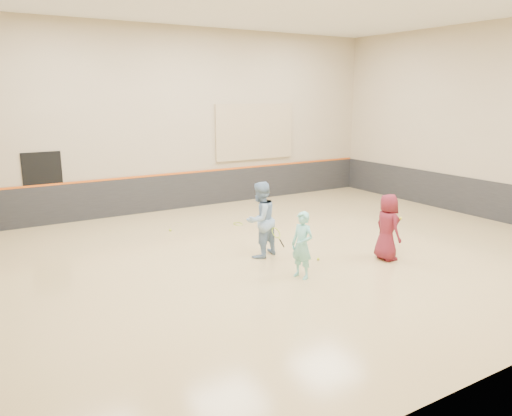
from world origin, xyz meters
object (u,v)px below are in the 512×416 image
girl (302,245)px  instructor (260,220)px  young_man (387,227)px  spare_racket (238,222)px

girl → instructor: size_ratio=0.79×
young_man → girl: bearing=97.4°
young_man → spare_racket: size_ratio=2.47×
instructor → young_man: instructor is taller
young_man → spare_racket: young_man is taller
instructor → young_man: 3.01m
girl → spare_racket: (1.02, 4.59, -0.67)m
instructor → spare_racket: size_ratio=2.86×
spare_racket → instructor: bearing=-109.4°
girl → spare_racket: size_ratio=2.26×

